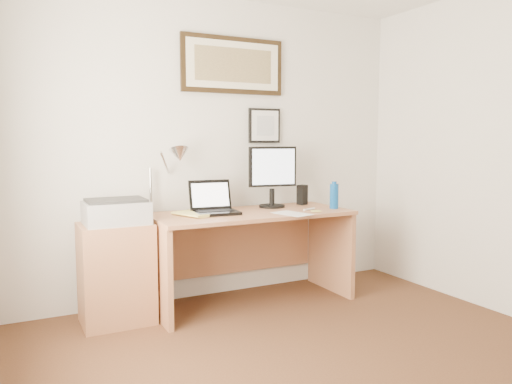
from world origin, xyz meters
TOP-DOWN VIEW (x-y plane):
  - wall_back at (0.00, 2.00)m, footprint 3.50×0.02m
  - side_cabinet at (-0.92, 1.68)m, footprint 0.50×0.40m
  - water_bottle at (0.86, 1.49)m, footprint 0.07×0.07m
  - bottle_cap at (0.86, 1.49)m, footprint 0.04×0.04m
  - speaker at (0.75, 1.82)m, footprint 0.10×0.09m
  - paper_sheet_a at (0.39, 1.42)m, footprint 0.25×0.31m
  - paper_sheet_b at (0.38, 1.36)m, footprint 0.25×0.31m
  - sticky_pad at (0.61, 1.39)m, footprint 0.09×0.09m
  - marker_pen at (0.62, 1.50)m, footprint 0.14×0.06m
  - book at (-0.42, 1.62)m, footprint 0.32×0.37m
  - desk at (0.15, 1.72)m, footprint 1.60×0.70m
  - laptop at (-0.15, 1.69)m, footprint 0.36×0.32m
  - lcd_monitor at (0.43, 1.79)m, footprint 0.42×0.22m
  - printer at (-0.91, 1.66)m, footprint 0.44×0.34m
  - desk_lamp at (-0.41, 1.81)m, footprint 0.29×0.27m
  - picture_large at (0.15, 1.97)m, footprint 0.92×0.04m
  - picture_small at (0.45, 1.97)m, footprint 0.30×0.03m

SIDE VIEW (x-z plane):
  - side_cabinet at x=-0.92m, z-range 0.00..0.73m
  - desk at x=0.15m, z-range 0.14..0.89m
  - paper_sheet_a at x=0.39m, z-range 0.75..0.75m
  - paper_sheet_b at x=0.38m, z-range 0.75..0.75m
  - sticky_pad at x=0.61m, z-range 0.75..0.76m
  - marker_pen at x=0.62m, z-range 0.75..0.77m
  - book at x=-0.42m, z-range 0.75..0.77m
  - laptop at x=-0.15m, z-range 0.68..0.94m
  - printer at x=-0.91m, z-range 0.73..0.91m
  - speaker at x=0.75m, z-range 0.75..0.93m
  - water_bottle at x=0.86m, z-range 0.75..0.96m
  - bottle_cap at x=0.86m, z-range 0.96..0.98m
  - lcd_monitor at x=0.43m, z-range 0.78..1.30m
  - desk_lamp at x=-0.41m, z-range 0.92..1.45m
  - wall_back at x=0.00m, z-range 0.00..2.50m
  - picture_small at x=0.45m, z-range 1.30..1.60m
  - picture_large at x=0.15m, z-range 1.72..2.19m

